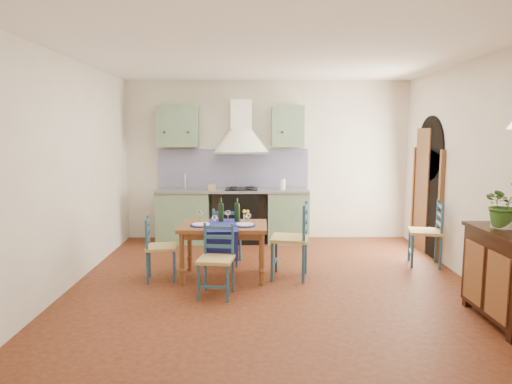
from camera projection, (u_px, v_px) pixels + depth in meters
floor at (273, 281)px, 5.83m from camera, size 5.00×5.00×0.00m
back_wall at (241, 181)px, 7.96m from camera, size 5.00×0.96×2.80m
right_wall at (463, 175)px, 5.95m from camera, size 0.26×5.00×2.80m
left_wall at (71, 172)px, 5.63m from camera, size 0.04×5.00×2.80m
ceiling at (274, 56)px, 5.47m from camera, size 5.00×5.00×0.01m
dining_table at (224, 231)px, 5.90m from camera, size 1.13×0.85×1.03m
chair_near at (216, 260)px, 5.27m from camera, size 0.44×0.44×0.83m
chair_far at (227, 235)px, 6.55m from camera, size 0.43×0.43×0.83m
chair_left at (159, 248)px, 5.84m from camera, size 0.44×0.44×0.82m
chair_right at (292, 239)px, 5.92m from camera, size 0.54×0.54×0.99m
chair_spare at (428, 232)px, 6.48m from camera, size 0.52×0.52×0.93m
sideboard at (508, 273)px, 4.50m from camera, size 0.50×1.05×0.94m
potted_plant at (505, 204)px, 4.58m from camera, size 0.44×0.38×0.47m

